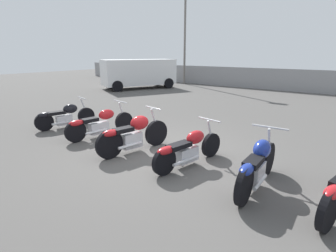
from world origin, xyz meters
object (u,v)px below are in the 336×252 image
motorcycle_slot_2 (134,134)px  motorcycle_slot_0 (64,116)px  motorcycle_slot_3 (188,149)px  parked_van (139,72)px  motorcycle_slot_4 (258,165)px  light_pole_right (185,19)px  motorcycle_slot_1 (100,123)px

motorcycle_slot_2 → motorcycle_slot_0: bearing=-172.1°
motorcycle_slot_0 → motorcycle_slot_3: bearing=12.5°
motorcycle_slot_3 → parked_van: bearing=148.5°
motorcycle_slot_2 → motorcycle_slot_3: (1.53, 0.11, -0.07)m
motorcycle_slot_4 → light_pole_right: bearing=126.5°
light_pole_right → parked_van: bearing=-102.3°
motorcycle_slot_2 → parked_van: parked_van is taller
motorcycle_slot_3 → motorcycle_slot_4: (1.53, -0.08, 0.06)m
motorcycle_slot_2 → parked_van: bearing=144.2°
motorcycle_slot_4 → parked_van: bearing=139.9°
motorcycle_slot_2 → motorcycle_slot_4: 3.06m
light_pole_right → parked_van: (-0.92, -4.22, -3.71)m
motorcycle_slot_1 → motorcycle_slot_2: (1.66, -0.28, 0.06)m
light_pole_right → motorcycle_slot_1: size_ratio=3.77×
parked_van → light_pole_right: bearing=102.9°
light_pole_right → motorcycle_slot_0: light_pole_right is taller
motorcycle_slot_3 → motorcycle_slot_1: bearing=-172.6°
motorcycle_slot_1 → motorcycle_slot_3: 3.19m
motorcycle_slot_2 → motorcycle_slot_4: bearing=11.9°
light_pole_right → parked_van: light_pole_right is taller
motorcycle_slot_4 → motorcycle_slot_1: bearing=174.9°
motorcycle_slot_3 → parked_van: parked_van is taller
parked_van → motorcycle_slot_2: bearing=-21.9°
motorcycle_slot_1 → parked_van: bearing=136.2°
motorcycle_slot_4 → parked_van: parked_van is taller
motorcycle_slot_3 → light_pole_right: bearing=134.8°
motorcycle_slot_1 → motorcycle_slot_4: (4.72, -0.25, 0.05)m
motorcycle_slot_4 → parked_van: size_ratio=0.39×
motorcycle_slot_3 → motorcycle_slot_4: bearing=7.3°
light_pole_right → motorcycle_slot_3: size_ratio=4.06×
motorcycle_slot_0 → parked_van: bearing=133.0°
parked_van → motorcycle_slot_3: bearing=-16.8°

